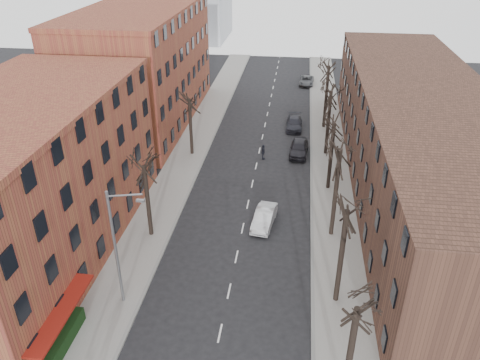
% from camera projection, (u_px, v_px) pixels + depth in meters
% --- Properties ---
extents(sidewalk_left, '(4.00, 90.00, 0.15)m').
position_uv_depth(sidewalk_left, '(191.00, 150.00, 54.68)').
color(sidewalk_left, gray).
rests_on(sidewalk_left, ground).
extents(sidewalk_right, '(4.00, 90.00, 0.15)m').
position_uv_depth(sidewalk_right, '(329.00, 158.00, 52.89)').
color(sidewalk_right, gray).
rests_on(sidewalk_right, ground).
extents(building_left_near, '(12.00, 26.00, 12.00)m').
position_uv_depth(building_left_near, '(25.00, 185.00, 35.36)').
color(building_left_near, brown).
rests_on(building_left_near, ground).
extents(building_left_far, '(12.00, 28.00, 14.00)m').
position_uv_depth(building_left_far, '(142.00, 68.00, 60.04)').
color(building_left_far, brown).
rests_on(building_left_far, ground).
extents(building_right, '(12.00, 50.00, 10.00)m').
position_uv_depth(building_right, '(419.00, 139.00, 45.27)').
color(building_right, '#4F3024').
rests_on(building_right, ground).
extents(awning_left, '(1.20, 7.00, 0.15)m').
position_uv_depth(awning_left, '(69.00, 343.00, 29.71)').
color(awning_left, maroon).
rests_on(awning_left, ground).
extents(hedge, '(0.80, 6.00, 1.00)m').
position_uv_depth(hedge, '(58.00, 348.00, 28.53)').
color(hedge, black).
rests_on(hedge, sidewalk_left).
extents(tree_right_b, '(5.20, 5.20, 10.80)m').
position_uv_depth(tree_right_b, '(335.00, 301.00, 33.01)').
color(tree_right_b, black).
rests_on(tree_right_b, ground).
extents(tree_right_c, '(5.20, 5.20, 11.60)m').
position_uv_depth(tree_right_c, '(331.00, 235.00, 39.95)').
color(tree_right_c, black).
rests_on(tree_right_c, ground).
extents(tree_right_d, '(5.20, 5.20, 10.00)m').
position_uv_depth(tree_right_d, '(328.00, 188.00, 46.89)').
color(tree_right_d, black).
rests_on(tree_right_d, ground).
extents(tree_right_e, '(5.20, 5.20, 10.80)m').
position_uv_depth(tree_right_e, '(325.00, 154.00, 53.84)').
color(tree_right_e, black).
rests_on(tree_right_e, ground).
extents(tree_right_f, '(5.20, 5.20, 11.60)m').
position_uv_depth(tree_right_f, '(323.00, 128.00, 60.78)').
color(tree_right_f, black).
rests_on(tree_right_f, ground).
extents(tree_left_a, '(5.20, 5.20, 9.50)m').
position_uv_depth(tree_left_a, '(152.00, 235.00, 39.92)').
color(tree_left_a, black).
rests_on(tree_left_a, ground).
extents(tree_left_b, '(5.20, 5.20, 9.50)m').
position_uv_depth(tree_left_b, '(192.00, 154.00, 53.81)').
color(tree_left_b, black).
rests_on(tree_left_b, ground).
extents(streetlight, '(2.45, 0.22, 9.03)m').
position_uv_depth(streetlight, '(117.00, 244.00, 30.49)').
color(streetlight, slate).
rests_on(streetlight, ground).
extents(silver_sedan, '(2.16, 4.69, 1.49)m').
position_uv_depth(silver_sedan, '(264.00, 217.00, 40.95)').
color(silver_sedan, silver).
rests_on(silver_sedan, ground).
extents(parked_car_near, '(2.28, 5.02, 1.67)m').
position_uv_depth(parked_car_near, '(299.00, 148.00, 53.36)').
color(parked_car_near, black).
rests_on(parked_car_near, ground).
extents(parked_car_mid, '(2.00, 4.90, 1.42)m').
position_uv_depth(parked_car_mid, '(294.00, 123.00, 60.23)').
color(parked_car_mid, '#22222A').
rests_on(parked_car_mid, ground).
extents(parked_car_far, '(2.45, 4.87, 1.32)m').
position_uv_depth(parked_car_far, '(306.00, 81.00, 76.56)').
color(parked_car_far, '#4F5256').
rests_on(parked_car_far, ground).
extents(pedestrian_crossing, '(0.44, 1.03, 1.75)m').
position_uv_depth(pedestrian_crossing, '(263.00, 152.00, 52.28)').
color(pedestrian_crossing, black).
rests_on(pedestrian_crossing, ground).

